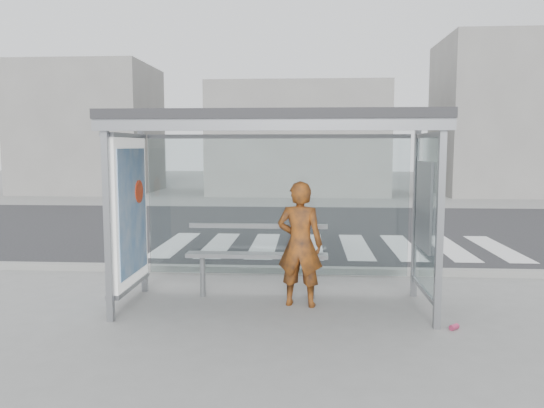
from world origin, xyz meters
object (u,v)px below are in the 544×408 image
Objects in this scene: bus_shelter at (247,161)px; bench at (257,255)px; soda_can at (454,327)px; person at (300,244)px.

bus_shelter reaches higher than bench.
bench is (0.09, 0.43, -1.37)m from bus_shelter.
bench is 2.82m from soda_can.
soda_can is at bearing -26.37° from bench.
person is at bearing -30.68° from bench.
bench is at bearing -20.68° from person.
bus_shelter is 2.48× the size of person.
person reaches higher than bench.
bench is at bearing 77.68° from bus_shelter.
person is 0.84× the size of bench.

